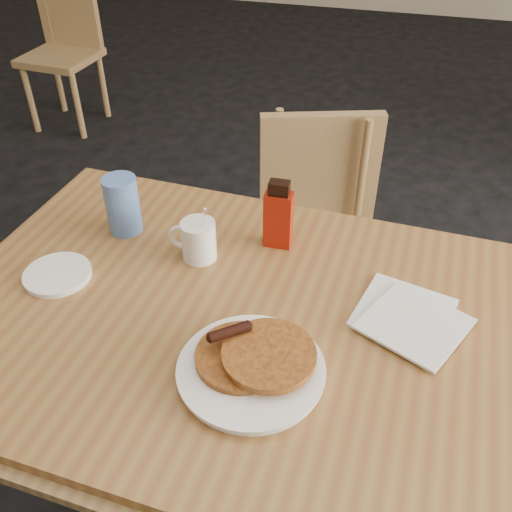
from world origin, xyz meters
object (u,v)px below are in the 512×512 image
at_px(main_table, 249,331).
at_px(chair_wall_extra, 64,37).
at_px(pancake_plate, 252,365).
at_px(blue_tumbler, 123,205).
at_px(coffee_mug, 198,239).
at_px(chair_main_far, 311,225).
at_px(syrup_bottle, 278,216).

bearing_deg(main_table, chair_wall_extra, 128.83).
relative_size(chair_wall_extra, pancake_plate, 3.21).
height_order(main_table, blue_tumbler, blue_tumbler).
xyz_separation_m(chair_wall_extra, coffee_mug, (1.57, -2.00, 0.30)).
bearing_deg(pancake_plate, coffee_mug, 125.72).
relative_size(chair_main_far, pancake_plate, 3.17).
xyz_separation_m(chair_main_far, blue_tumbler, (-0.36, -0.50, 0.33)).
distance_m(pancake_plate, coffee_mug, 0.35).
bearing_deg(blue_tumbler, pancake_plate, -39.69).
relative_size(main_table, chair_wall_extra, 1.56).
xyz_separation_m(chair_main_far, pancake_plate, (0.05, -0.84, 0.28)).
xyz_separation_m(pancake_plate, syrup_bottle, (-0.05, 0.38, 0.06)).
xyz_separation_m(chair_main_far, chair_wall_extra, (-1.73, 1.44, 0.01)).
distance_m(coffee_mug, syrup_bottle, 0.18).
distance_m(chair_main_far, pancake_plate, 0.88).
height_order(pancake_plate, blue_tumbler, blue_tumbler).
xyz_separation_m(syrup_bottle, blue_tumbler, (-0.36, -0.04, -0.01)).
bearing_deg(main_table, pancake_plate, -71.12).
bearing_deg(main_table, syrup_bottle, 90.51).
relative_size(chair_main_far, blue_tumbler, 6.04).
bearing_deg(syrup_bottle, main_table, -91.63).
height_order(chair_wall_extra, syrup_bottle, syrup_bottle).
height_order(chair_wall_extra, blue_tumbler, blue_tumbler).
bearing_deg(chair_wall_extra, syrup_bottle, -43.83).
bearing_deg(syrup_bottle, chair_wall_extra, 130.05).
distance_m(main_table, pancake_plate, 0.15).
relative_size(main_table, syrup_bottle, 8.06).
relative_size(coffee_mug, blue_tumbler, 1.04).
xyz_separation_m(chair_wall_extra, blue_tumbler, (1.37, -1.95, 0.32)).
height_order(main_table, coffee_mug, coffee_mug).
bearing_deg(chair_main_far, blue_tumbler, -143.77).
distance_m(chair_wall_extra, coffee_mug, 2.56).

